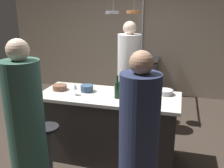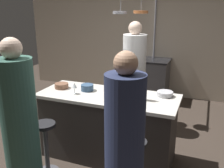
# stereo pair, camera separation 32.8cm
# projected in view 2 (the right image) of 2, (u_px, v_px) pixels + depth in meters

# --- Properties ---
(ground_plane) EXTENTS (9.00, 9.00, 0.00)m
(ground_plane) POSITION_uv_depth(u_px,v_px,m) (108.00, 156.00, 3.50)
(ground_plane) COLOR #382D26
(back_wall) EXTENTS (6.40, 0.16, 2.60)m
(back_wall) POSITION_uv_depth(u_px,v_px,m) (156.00, 38.00, 5.65)
(back_wall) COLOR #BCAD99
(back_wall) RESTS_ON ground_plane
(kitchen_island) EXTENTS (1.80, 0.72, 0.90)m
(kitchen_island) POSITION_uv_depth(u_px,v_px,m) (108.00, 126.00, 3.37)
(kitchen_island) COLOR #332D2B
(kitchen_island) RESTS_ON ground_plane
(stove_range) EXTENTS (0.80, 0.64, 0.89)m
(stove_range) POSITION_uv_depth(u_px,v_px,m) (150.00, 79.00, 5.55)
(stove_range) COLOR #47474C
(stove_range) RESTS_ON ground_plane
(chef) EXTENTS (0.37, 0.37, 1.76)m
(chef) POSITION_uv_depth(u_px,v_px,m) (134.00, 80.00, 4.14)
(chef) COLOR white
(chef) RESTS_ON ground_plane
(bar_stool_left) EXTENTS (0.28, 0.28, 0.68)m
(bar_stool_left) POSITION_uv_depth(u_px,v_px,m) (46.00, 146.00, 3.03)
(bar_stool_left) COLOR #4C4C51
(bar_stool_left) RESTS_ON ground_plane
(guest_left) EXTENTS (0.36, 0.36, 1.72)m
(guest_left) POSITION_uv_depth(u_px,v_px,m) (20.00, 128.00, 2.57)
(guest_left) COLOR #33594C
(guest_left) RESTS_ON ground_plane
(bar_stool_right) EXTENTS (0.28, 0.28, 0.68)m
(bar_stool_right) POSITION_uv_depth(u_px,v_px,m) (134.00, 167.00, 2.65)
(bar_stool_right) COLOR #4C4C51
(bar_stool_right) RESTS_ON ground_plane
(guest_right) EXTENTS (0.35, 0.35, 1.66)m
(guest_right) POSITION_uv_depth(u_px,v_px,m) (124.00, 151.00, 2.22)
(guest_right) COLOR #262D4C
(guest_right) RESTS_ON ground_plane
(overhead_pot_rack) EXTENTS (0.59, 1.57, 2.17)m
(overhead_pot_rack) POSITION_uv_depth(u_px,v_px,m) (144.00, 25.00, 4.75)
(overhead_pot_rack) COLOR gray
(overhead_pot_rack) RESTS_ON ground_plane
(pepper_mill) EXTENTS (0.05, 0.05, 0.21)m
(pepper_mill) POSITION_uv_depth(u_px,v_px,m) (126.00, 83.00, 3.38)
(pepper_mill) COLOR #382319
(pepper_mill) RESTS_ON kitchen_island
(wine_bottle_white) EXTENTS (0.07, 0.07, 0.29)m
(wine_bottle_white) POSITION_uv_depth(u_px,v_px,m) (122.00, 84.00, 3.30)
(wine_bottle_white) COLOR gray
(wine_bottle_white) RESTS_ON kitchen_island
(wine_bottle_dark) EXTENTS (0.07, 0.07, 0.32)m
(wine_bottle_dark) POSITION_uv_depth(u_px,v_px,m) (143.00, 90.00, 3.02)
(wine_bottle_dark) COLOR black
(wine_bottle_dark) RESTS_ON kitchen_island
(wine_bottle_red) EXTENTS (0.07, 0.07, 0.29)m
(wine_bottle_red) POSITION_uv_depth(u_px,v_px,m) (115.00, 90.00, 3.08)
(wine_bottle_red) COLOR #143319
(wine_bottle_red) RESTS_ON kitchen_island
(wine_bottle_amber) EXTENTS (0.07, 0.07, 0.29)m
(wine_bottle_amber) POSITION_uv_depth(u_px,v_px,m) (134.00, 84.00, 3.31)
(wine_bottle_amber) COLOR brown
(wine_bottle_amber) RESTS_ON kitchen_island
(wine_glass_near_right_guest) EXTENTS (0.07, 0.07, 0.15)m
(wine_glass_near_right_guest) POSITION_uv_depth(u_px,v_px,m) (74.00, 86.00, 3.24)
(wine_glass_near_right_guest) COLOR silver
(wine_glass_near_right_guest) RESTS_ON kitchen_island
(wine_glass_near_left_guest) EXTENTS (0.07, 0.07, 0.15)m
(wine_glass_near_left_guest) POSITION_uv_depth(u_px,v_px,m) (136.00, 89.00, 3.12)
(wine_glass_near_left_guest) COLOR silver
(wine_glass_near_left_guest) RESTS_ON kitchen_island
(wine_glass_by_chef) EXTENTS (0.07, 0.07, 0.15)m
(wine_glass_by_chef) POSITION_uv_depth(u_px,v_px,m) (125.00, 95.00, 2.93)
(wine_glass_by_chef) COLOR silver
(wine_glass_by_chef) RESTS_ON kitchen_island
(mixing_bowl_steel) EXTENTS (0.20, 0.20, 0.06)m
(mixing_bowl_steel) POSITION_uv_depth(u_px,v_px,m) (165.00, 94.00, 3.17)
(mixing_bowl_steel) COLOR #B7B7BC
(mixing_bowl_steel) RESTS_ON kitchen_island
(mixing_bowl_wooden) EXTENTS (0.19, 0.19, 0.07)m
(mixing_bowl_wooden) POSITION_uv_depth(u_px,v_px,m) (62.00, 86.00, 3.48)
(mixing_bowl_wooden) COLOR brown
(mixing_bowl_wooden) RESTS_ON kitchen_island
(mixing_bowl_blue) EXTENTS (0.17, 0.17, 0.08)m
(mixing_bowl_blue) POSITION_uv_depth(u_px,v_px,m) (87.00, 88.00, 3.38)
(mixing_bowl_blue) COLOR #334C6B
(mixing_bowl_blue) RESTS_ON kitchen_island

